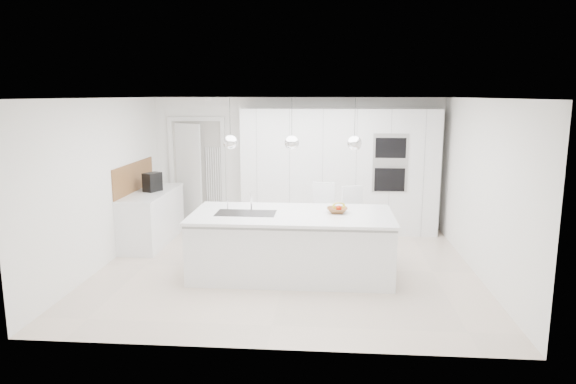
# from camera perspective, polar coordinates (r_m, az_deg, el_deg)

# --- Properties ---
(floor) EXTENTS (5.50, 5.50, 0.00)m
(floor) POSITION_cam_1_polar(r_m,az_deg,el_deg) (7.75, -0.18, -8.44)
(floor) COLOR beige
(floor) RESTS_ON ground
(wall_back) EXTENTS (5.50, 0.00, 5.50)m
(wall_back) POSITION_cam_1_polar(r_m,az_deg,el_deg) (9.89, 1.01, 3.22)
(wall_back) COLOR white
(wall_back) RESTS_ON ground
(wall_left) EXTENTS (0.00, 5.00, 5.00)m
(wall_left) POSITION_cam_1_polar(r_m,az_deg,el_deg) (8.13, -19.89, 0.93)
(wall_left) COLOR white
(wall_left) RESTS_ON ground
(ceiling) EXTENTS (5.50, 5.50, 0.00)m
(ceiling) POSITION_cam_1_polar(r_m,az_deg,el_deg) (7.32, -0.19, 10.39)
(ceiling) COLOR white
(ceiling) RESTS_ON wall_back
(tall_cabinets) EXTENTS (3.60, 0.60, 2.30)m
(tall_cabinets) POSITION_cam_1_polar(r_m,az_deg,el_deg) (9.59, 5.68, 2.33)
(tall_cabinets) COLOR white
(tall_cabinets) RESTS_ON floor
(oven_stack) EXTENTS (0.62, 0.04, 1.05)m
(oven_stack) POSITION_cam_1_polar(r_m,az_deg,el_deg) (9.32, 11.28, 3.17)
(oven_stack) COLOR #A5A5A8
(oven_stack) RESTS_ON tall_cabinets
(doorway_frame) EXTENTS (1.11, 0.08, 2.13)m
(doorway_frame) POSITION_cam_1_polar(r_m,az_deg,el_deg) (10.20, -10.01, 2.01)
(doorway_frame) COLOR white
(doorway_frame) RESTS_ON floor
(hallway_door) EXTENTS (0.76, 0.38, 2.00)m
(hallway_door) POSITION_cam_1_polar(r_m,az_deg,el_deg) (10.22, -11.43, 1.87)
(hallway_door) COLOR white
(hallway_door) RESTS_ON floor
(radiator) EXTENTS (0.32, 0.04, 1.40)m
(radiator) POSITION_cam_1_polar(r_m,az_deg,el_deg) (10.15, -8.24, 1.02)
(radiator) COLOR white
(radiator) RESTS_ON floor
(left_base_cabinets) EXTENTS (0.60, 1.80, 0.86)m
(left_base_cabinets) POSITION_cam_1_polar(r_m,az_deg,el_deg) (9.27, -14.84, -2.81)
(left_base_cabinets) COLOR white
(left_base_cabinets) RESTS_ON floor
(left_worktop) EXTENTS (0.62, 1.82, 0.04)m
(left_worktop) POSITION_cam_1_polar(r_m,az_deg,el_deg) (9.18, -14.97, -0.08)
(left_worktop) COLOR white
(left_worktop) RESTS_ON left_base_cabinets
(oak_backsplash) EXTENTS (0.02, 1.80, 0.50)m
(oak_backsplash) POSITION_cam_1_polar(r_m,az_deg,el_deg) (9.23, -16.74, 1.60)
(oak_backsplash) COLOR olive
(oak_backsplash) RESTS_ON wall_left
(island_base) EXTENTS (2.80, 1.20, 0.86)m
(island_base) POSITION_cam_1_polar(r_m,az_deg,el_deg) (7.32, 0.41, -6.05)
(island_base) COLOR white
(island_base) RESTS_ON floor
(island_worktop) EXTENTS (2.84, 1.40, 0.04)m
(island_worktop) POSITION_cam_1_polar(r_m,az_deg,el_deg) (7.25, 0.44, -2.53)
(island_worktop) COLOR white
(island_worktop) RESTS_ON island_base
(island_sink) EXTENTS (0.84, 0.44, 0.18)m
(island_sink) POSITION_cam_1_polar(r_m,az_deg,el_deg) (7.29, -4.69, -2.98)
(island_sink) COLOR #3F3F42
(island_sink) RESTS_ON island_worktop
(island_tap) EXTENTS (0.02, 0.02, 0.30)m
(island_tap) POSITION_cam_1_polar(r_m,az_deg,el_deg) (7.43, -4.09, -0.90)
(island_tap) COLOR white
(island_tap) RESTS_ON island_worktop
(pendant_left) EXTENTS (0.20, 0.20, 0.20)m
(pendant_left) POSITION_cam_1_polar(r_m,az_deg,el_deg) (7.15, -6.42, 5.50)
(pendant_left) COLOR white
(pendant_left) RESTS_ON ceiling
(pendant_mid) EXTENTS (0.20, 0.20, 0.20)m
(pendant_mid) POSITION_cam_1_polar(r_m,az_deg,el_deg) (7.04, 0.43, 5.49)
(pendant_mid) COLOR white
(pendant_mid) RESTS_ON ceiling
(pendant_right) EXTENTS (0.20, 0.20, 0.20)m
(pendant_right) POSITION_cam_1_polar(r_m,az_deg,el_deg) (7.03, 7.38, 5.39)
(pendant_right) COLOR white
(pendant_right) RESTS_ON ceiling
(fruit_bowl) EXTENTS (0.30, 0.30, 0.07)m
(fruit_bowl) POSITION_cam_1_polar(r_m,az_deg,el_deg) (7.30, 5.48, -2.03)
(fruit_bowl) COLOR olive
(fruit_bowl) RESTS_ON island_worktop
(espresso_machine) EXTENTS (0.30, 0.36, 0.32)m
(espresso_machine) POSITION_cam_1_polar(r_m,az_deg,el_deg) (9.17, -14.83, 1.08)
(espresso_machine) COLOR black
(espresso_machine) RESTS_ON left_worktop
(bar_stool_left) EXTENTS (0.44, 0.57, 1.15)m
(bar_stool_left) POSITION_cam_1_polar(r_m,az_deg,el_deg) (8.23, 3.95, -3.12)
(bar_stool_left) COLOR white
(bar_stool_left) RESTS_ON floor
(bar_stool_right) EXTENTS (0.53, 0.61, 1.12)m
(bar_stool_right) POSITION_cam_1_polar(r_m,az_deg,el_deg) (8.15, 7.13, -3.44)
(bar_stool_right) COLOR white
(bar_stool_right) RESTS_ON floor
(apple_a) EXTENTS (0.09, 0.09, 0.09)m
(apple_a) POSITION_cam_1_polar(r_m,az_deg,el_deg) (7.25, 5.65, -1.82)
(apple_a) COLOR red
(apple_a) RESTS_ON fruit_bowl
(apple_b) EXTENTS (0.08, 0.08, 0.08)m
(apple_b) POSITION_cam_1_polar(r_m,az_deg,el_deg) (7.28, 5.68, -1.81)
(apple_b) COLOR red
(apple_b) RESTS_ON fruit_bowl
(banana_bunch) EXTENTS (0.22, 0.16, 0.19)m
(banana_bunch) POSITION_cam_1_polar(r_m,az_deg,el_deg) (7.26, 5.66, -1.54)
(banana_bunch) COLOR yellow
(banana_bunch) RESTS_ON fruit_bowl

